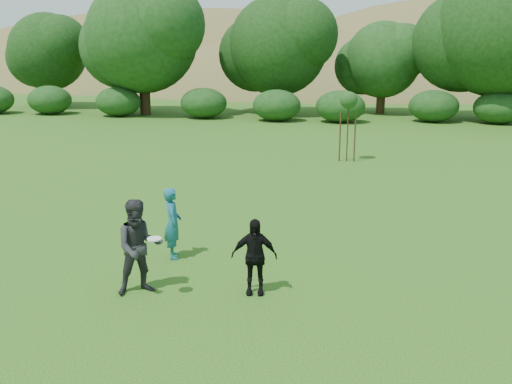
% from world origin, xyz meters
% --- Properties ---
extents(ground, '(120.00, 120.00, 0.00)m').
position_xyz_m(ground, '(0.00, 0.00, 0.00)').
color(ground, '#19470C').
rests_on(ground, ground).
extents(player_teal, '(0.59, 0.69, 1.60)m').
position_xyz_m(player_teal, '(-1.47, 1.04, 0.80)').
color(player_teal, '#185C6E').
rests_on(player_teal, ground).
extents(player_grey, '(1.13, 1.07, 1.85)m').
position_xyz_m(player_grey, '(-1.43, -0.88, 0.92)').
color(player_grey, '#29292C').
rests_on(player_grey, ground).
extents(player_black, '(0.92, 0.50, 1.49)m').
position_xyz_m(player_black, '(0.70, -0.46, 0.74)').
color(player_black, black).
rests_on(player_black, ground).
extents(frisbee, '(0.27, 0.27, 0.03)m').
position_xyz_m(frisbee, '(-1.03, -1.10, 1.19)').
color(frisbee, white).
rests_on(frisbee, ground).
extents(sapling, '(0.70, 0.70, 2.85)m').
position_xyz_m(sapling, '(1.68, 13.03, 2.42)').
color(sapling, '#372215').
rests_on(sapling, ground).
extents(hillside, '(150.00, 72.00, 52.00)m').
position_xyz_m(hillside, '(-0.56, 68.45, -11.97)').
color(hillside, olive).
rests_on(hillside, ground).
extents(tree_row, '(53.92, 10.38, 9.62)m').
position_xyz_m(tree_row, '(3.23, 28.68, 4.87)').
color(tree_row, '#3A2616').
rests_on(tree_row, ground).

